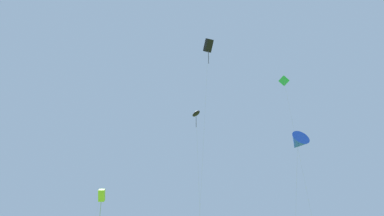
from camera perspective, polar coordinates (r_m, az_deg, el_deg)
kite_green_diamond at (r=61.34m, az=15.10°, el=3.71°), size 3.19×1.56×27.52m
kite_black_box at (r=65.22m, az=2.72°, el=10.25°), size 3.07×2.98×36.04m
kite_blue_delta at (r=42.95m, az=17.07°, el=-5.51°), size 3.40×3.78×13.38m
kite_lime_box at (r=66.80m, az=-14.72°, el=-13.81°), size 2.29×1.88×9.46m
kite_black_parafoil at (r=56.19m, az=0.68°, el=-0.98°), size 2.04×2.84×20.60m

